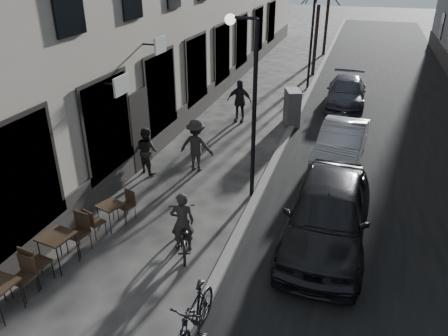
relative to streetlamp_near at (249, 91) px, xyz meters
The scene contains 17 objects.
road 11.23m from the streetlamp_near, 68.09° to the left, with size 7.30×60.00×0.00m, color black.
kerb 10.48m from the streetlamp_near, 87.87° to the left, with size 0.25×60.00×0.12m, color slate.
streetlamp_near is the anchor object (origin of this frame).
streetlamp_far 12.00m from the streetlamp_near, 90.00° to the left, with size 0.90×0.28×5.09m.
bistro_set_a 7.45m from the streetlamp_near, 118.57° to the right, with size 0.66×1.54×0.90m.
bistro_set_b 6.11m from the streetlamp_near, 125.35° to the right, with size 0.78×1.71×0.98m.
bistro_set_c 4.83m from the streetlamp_near, 136.26° to the right, with size 0.82×1.41×0.81m.
utility_cabinet 6.73m from the streetlamp_near, 87.52° to the left, with size 0.54×0.98×1.47m, color #575759.
bicycle 4.14m from the streetlamp_near, 103.67° to the right, with size 0.63×1.80×0.95m, color black.
cyclist_rider 3.95m from the streetlamp_near, 103.67° to the right, with size 0.57×0.37×1.55m, color #292523.
pedestrian_near 4.21m from the streetlamp_near, behind, with size 0.75×0.58×1.53m, color black.
pedestrian_mid 3.21m from the streetlamp_near, 151.19° to the left, with size 1.13×0.65×1.74m, color #292624.
pedestrian_far 6.66m from the streetlamp_near, 107.69° to the left, with size 1.05×0.44×1.79m, color black.
car_near 3.83m from the streetlamp_near, 35.28° to the right, with size 1.94×4.82×1.64m, color black.
car_mid 4.74m from the streetlamp_near, 52.13° to the left, with size 1.41×4.03×1.33m, color #919399.
car_far 10.26m from the streetlamp_near, 76.92° to the left, with size 1.74×4.27×1.24m, color #3C3D47.
moped 6.19m from the streetlamp_near, 84.67° to the right, with size 0.53×1.87×1.12m, color black.
Camera 1 is at (2.62, -5.00, 6.44)m, focal length 35.00 mm.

